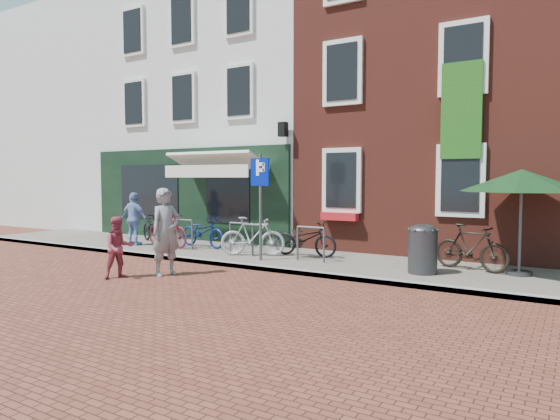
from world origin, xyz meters
The scene contains 17 objects.
ground centered at (0.00, 0.00, 0.00)m, with size 80.00×80.00×0.00m, color brown.
sidewalk centered at (1.00, 1.50, 0.05)m, with size 24.00×3.00×0.10m, color slate.
building_stucco centered at (-5.00, 7.00, 4.50)m, with size 8.00×8.00×9.00m, color silver.
building_brick_mid centered at (2.00, 7.00, 5.00)m, with size 6.00×8.00×10.00m, color maroon.
filler_left centered at (-12.50, 7.00, 4.50)m, with size 7.00×8.00×9.00m, color silver.
litter_bin centered at (3.16, 1.07, 0.66)m, with size 0.59×0.59×1.08m.
parking_sign centered at (-0.58, 0.70, 1.79)m, with size 0.50×0.08×2.53m.
parasol centered at (4.88, 1.91, 2.09)m, with size 2.39×2.39×2.24m.
woman centered at (-1.57, -1.43, 0.92)m, with size 0.67×0.44×1.85m, color gray.
boy centered at (-2.17, -2.16, 0.64)m, with size 0.62×0.48×1.27m, color #A0384A.
cafe_person centered at (-5.18, 1.00, 0.87)m, with size 0.90×0.38×1.54m, color #7A99D2.
bicycle_0 centered at (-5.22, 1.76, 0.54)m, with size 0.59×1.68×0.88m, color black.
bicycle_1 centered at (-4.04, 1.17, 0.59)m, with size 0.46×1.63×0.98m, color #561726.
bicycle_2 centered at (-3.21, 1.72, 0.54)m, with size 0.59×1.68×0.88m, color navy.
bicycle_3 centered at (-1.13, 1.17, 0.59)m, with size 0.46×1.63×0.98m, color #9D9EA0.
bicycle_4 centered at (0.04, 1.79, 0.54)m, with size 0.59×1.68×0.88m, color black.
bicycle_5 centered at (3.95, 1.92, 0.59)m, with size 0.46×1.63×0.98m, color black.
Camera 1 is at (5.87, -9.06, 2.05)m, focal length 31.76 mm.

